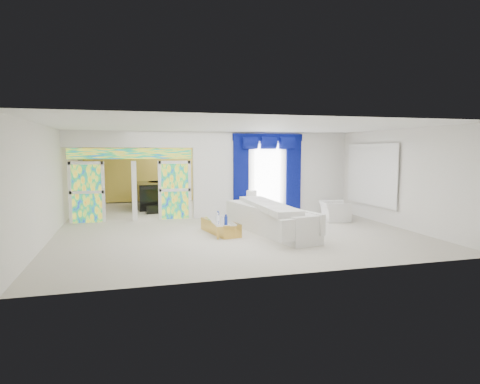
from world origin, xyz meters
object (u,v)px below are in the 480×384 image
object	(u,v)px
white_sofa	(269,220)
grand_piano	(155,195)
armchair	(335,211)
console_table	(260,212)
coffee_table	(220,227)

from	to	relation	value
white_sofa	grand_piano	distance (m)	6.79
armchair	console_table	bearing A→B (deg)	70.96
white_sofa	coffee_table	world-z (taller)	white_sofa
coffee_table	armchair	bearing A→B (deg)	13.91
coffee_table	armchair	xyz separation A→B (m)	(4.16, 1.03, 0.14)
console_table	grand_piano	xyz separation A→B (m)	(-3.41, 3.53, 0.33)
coffee_table	grand_piano	size ratio (longest dim) A/B	0.80
grand_piano	console_table	bearing A→B (deg)	-53.38
coffee_table	armchair	world-z (taller)	armchair
armchair	grand_piano	bearing A→B (deg)	60.91
white_sofa	armchair	xyz separation A→B (m)	(2.81, 1.33, -0.05)
grand_piano	white_sofa	bearing A→B (deg)	-72.86
white_sofa	armchair	bearing A→B (deg)	13.48
console_table	armchair	bearing A→B (deg)	-30.68
console_table	grand_piano	distance (m)	4.91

